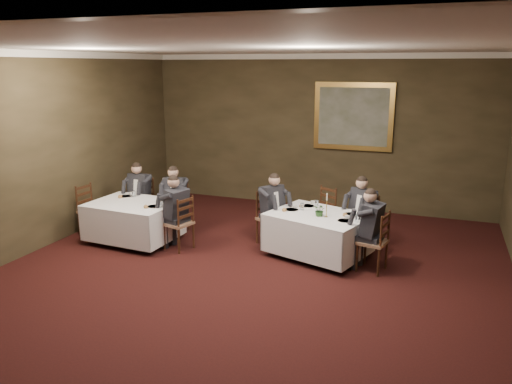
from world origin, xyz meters
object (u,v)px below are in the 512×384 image
Objects in this scene: chair_main_endleft at (271,229)px; chair_sec_endright at (179,234)px; diner_main_backright at (363,221)px; diner_sec_endright at (178,222)px; chair_main_endright at (372,254)px; diner_sec_backright at (176,207)px; chair_main_backright at (362,233)px; painting at (353,117)px; chair_sec_backleft at (142,213)px; centerpiece at (320,209)px; chair_sec_endleft at (93,221)px; candlestick at (327,208)px; chair_sec_backright at (177,218)px; diner_main_endleft at (271,217)px; table_second at (134,219)px; table_main at (318,232)px; diner_sec_backleft at (141,203)px; diner_main_endright at (373,240)px; chair_main_backleft at (321,224)px.

chair_main_endleft and chair_sec_endright have the same top height.
diner_main_backright is 3.33m from diner_sec_endright.
chair_main_endright is 3.99m from diner_sec_backright.
chair_main_backright and chair_main_endleft have the same top height.
chair_main_backright is 0.57× the size of painting.
diner_sec_endright reaches higher than chair_sec_backleft.
centerpiece reaches higher than chair_sec_backleft.
diner_sec_endright reaches higher than chair_sec_endleft.
candlestick is at bearing -65.59° from chair_sec_endright.
chair_sec_backright is at bearing -58.58° from chair_main_endleft.
diner_main_endleft is 2.01m from chair_sec_backright.
diner_sec_endright is at bearing 50.15° from chair_main_backright.
painting is (2.96, 2.78, 1.86)m from chair_sec_backright.
centerpiece is (4.47, 0.31, 0.60)m from chair_sec_endleft.
chair_sec_endright reaches higher than table_second.
table_main is 1.92× the size of chair_sec_backleft.
chair_main_backright is 1.00× the size of chair_sec_backleft.
diner_main_endleft and diner_sec_backright have the same top height.
diner_sec_backleft is at bearing 147.70° from chair_sec_endleft.
painting is (0.98, 2.77, 1.86)m from chair_main_endleft.
painting is at bearing 27.84° from diner_main_endright.
diner_main_backright is 3.00m from painting.
diner_main_backright reaches higher than centerpiece.
diner_main_endright is at bearing 98.16° from chair_sec_endleft.
diner_sec_backleft is at bearing 94.17° from chair_main_endright.
chair_main_backright is (0.67, 0.66, -0.17)m from table_main.
table_main is at bearing 84.51° from chair_main_endright.
centerpiece is at bearing -65.26° from diner_sec_endright.
diner_main_endright is at bearing 161.65° from chair_sec_backright.
diner_sec_backleft is (-2.84, 0.04, 0.00)m from diner_main_endleft.
chair_main_backleft is 1.02m from chair_main_endleft.
diner_sec_endright is (-3.42, -0.23, 0.23)m from chair_main_endright.
diner_main_endleft is 1.35× the size of chair_sec_backleft.
candlestick is (1.12, -0.41, 0.41)m from diner_main_endleft.
diner_main_endright is 1.00× the size of diner_sec_backleft.
chair_main_backright is 0.74× the size of diner_sec_endright.
diner_sec_endright is at bearing 105.85° from diner_main_endright.
chair_main_endleft is 1.99m from chair_sec_backright.
candlestick is at bearing 100.86° from chair_main_endleft.
chair_sec_backleft is at bearing 71.62° from diner_sec_endright.
chair_main_backright is 4.48m from chair_sec_backleft.
chair_sec_backleft is at bearing -90.00° from diner_sec_backleft.
chair_main_backright is 0.74× the size of diner_main_backright.
diner_main_endleft reaches higher than centerpiece.
table_second is at bearing 44.62° from chair_main_backright.
centerpiece is at bearing 6.08° from table_second.
painting is at bearing -18.96° from chair_sec_endright.
diner_sec_backright is (0.84, -0.05, 0.00)m from diner_sec_backleft.
painting is (-0.04, 3.19, 1.26)m from centerpiece.
chair_main_endright is 1.13m from centerpiece.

